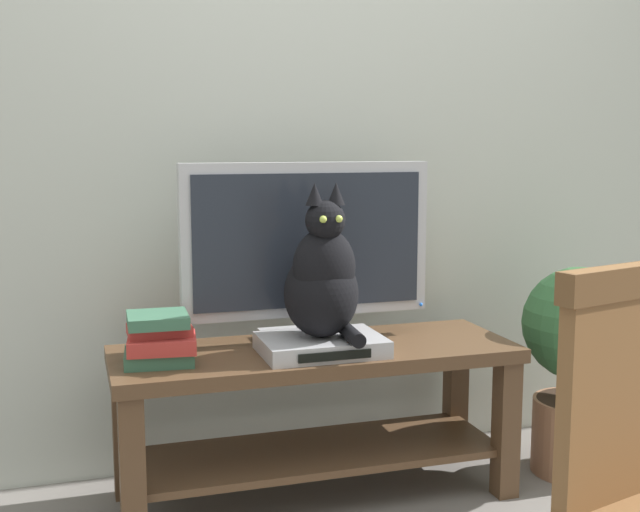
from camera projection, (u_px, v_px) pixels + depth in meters
back_wall at (303, 67)px, 2.83m from camera, size 7.00×0.12×2.80m
tv_stand at (315, 392)px, 2.57m from camera, size 1.28×0.46×0.50m
tv at (307, 247)px, 2.59m from camera, size 0.82×0.20×0.58m
media_box at (321, 345)px, 2.47m from camera, size 0.37×0.27×0.05m
cat at (323, 280)px, 2.43m from camera, size 0.23×0.29×0.47m
book_stack at (160, 340)px, 2.35m from camera, size 0.22×0.20×0.15m
potted_plant at (578, 356)px, 2.75m from camera, size 0.39×0.39×0.72m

